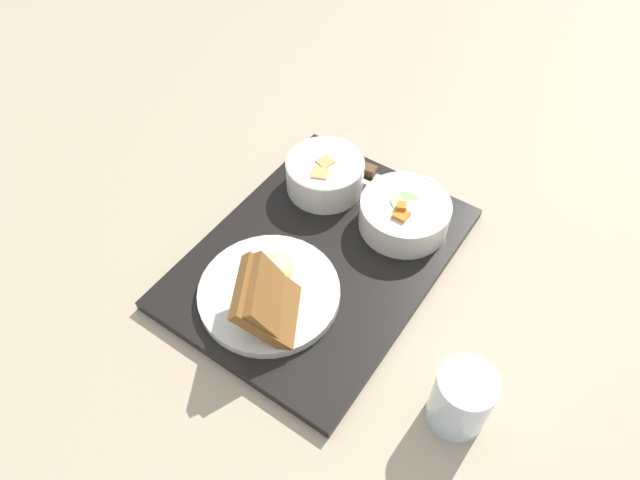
{
  "coord_description": "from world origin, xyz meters",
  "views": [
    {
      "loc": [
        0.39,
        0.31,
        0.65
      ],
      "look_at": [
        0.0,
        0.0,
        0.05
      ],
      "focal_mm": 32.0,
      "sensor_mm": 36.0,
      "label": 1
    }
  ],
  "objects_px": {
    "knife": "(360,168)",
    "spoon": "(369,184)",
    "bowl_salad": "(404,213)",
    "bowl_soup": "(325,173)",
    "plate_main": "(269,292)",
    "glass_water": "(460,401)"
  },
  "relations": [
    {
      "from": "bowl_soup",
      "to": "bowl_salad",
      "type": "bearing_deg",
      "value": 93.39
    },
    {
      "from": "bowl_soup",
      "to": "spoon",
      "type": "xyz_separation_m",
      "value": [
        -0.04,
        0.05,
        -0.02
      ]
    },
    {
      "from": "bowl_soup",
      "to": "spoon",
      "type": "height_order",
      "value": "bowl_soup"
    },
    {
      "from": "plate_main",
      "to": "spoon",
      "type": "relative_size",
      "value": 1.21
    },
    {
      "from": "bowl_soup",
      "to": "glass_water",
      "type": "relative_size",
      "value": 1.34
    },
    {
      "from": "bowl_salad",
      "to": "bowl_soup",
      "type": "distance_m",
      "value": 0.14
    },
    {
      "from": "knife",
      "to": "bowl_soup",
      "type": "bearing_deg",
      "value": -118.88
    },
    {
      "from": "bowl_salad",
      "to": "glass_water",
      "type": "relative_size",
      "value": 1.46
    },
    {
      "from": "knife",
      "to": "spoon",
      "type": "xyz_separation_m",
      "value": [
        0.02,
        0.03,
        -0.0
      ]
    },
    {
      "from": "spoon",
      "to": "bowl_salad",
      "type": "bearing_deg",
      "value": -29.46
    },
    {
      "from": "plate_main",
      "to": "spoon",
      "type": "bearing_deg",
      "value": -175.75
    },
    {
      "from": "bowl_salad",
      "to": "spoon",
      "type": "distance_m",
      "value": 0.09
    },
    {
      "from": "bowl_soup",
      "to": "plate_main",
      "type": "relative_size",
      "value": 0.63
    },
    {
      "from": "knife",
      "to": "spoon",
      "type": "distance_m",
      "value": 0.04
    },
    {
      "from": "bowl_salad",
      "to": "knife",
      "type": "bearing_deg",
      "value": -114.87
    },
    {
      "from": "bowl_soup",
      "to": "glass_water",
      "type": "xyz_separation_m",
      "value": [
        0.19,
        0.34,
        -0.01
      ]
    },
    {
      "from": "bowl_salad",
      "to": "glass_water",
      "type": "bearing_deg",
      "value": 45.35
    },
    {
      "from": "bowl_salad",
      "to": "bowl_soup",
      "type": "relative_size",
      "value": 1.09
    },
    {
      "from": "bowl_soup",
      "to": "spoon",
      "type": "distance_m",
      "value": 0.07
    },
    {
      "from": "bowl_salad",
      "to": "spoon",
      "type": "xyz_separation_m",
      "value": [
        -0.03,
        -0.08,
        -0.02
      ]
    },
    {
      "from": "glass_water",
      "to": "plate_main",
      "type": "bearing_deg",
      "value": -85.65
    },
    {
      "from": "plate_main",
      "to": "glass_water",
      "type": "relative_size",
      "value": 2.11
    }
  ]
}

